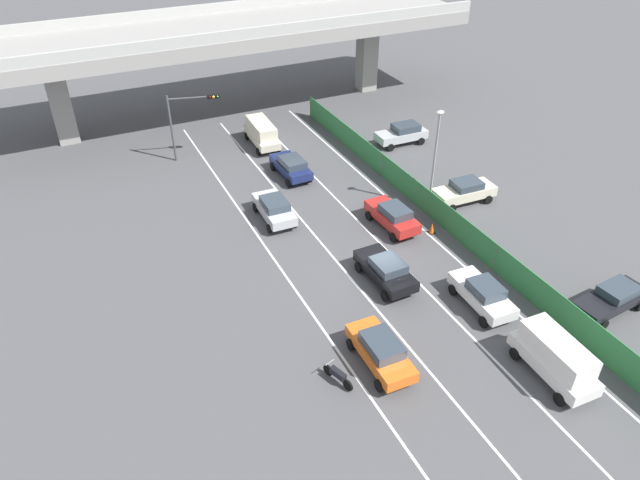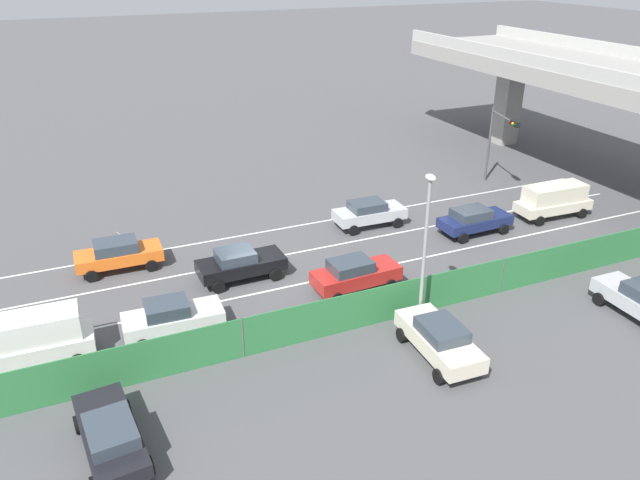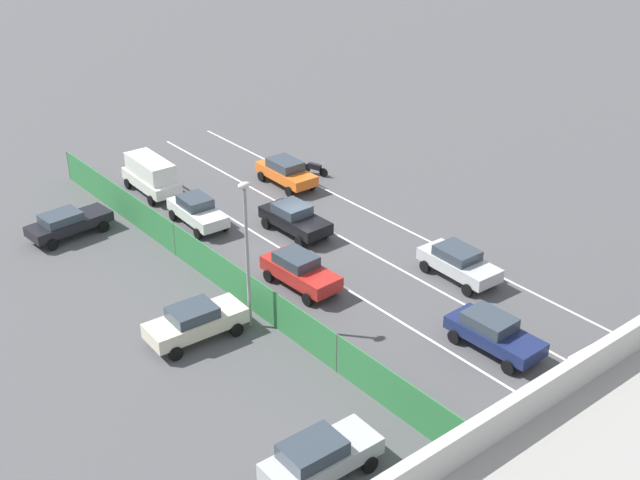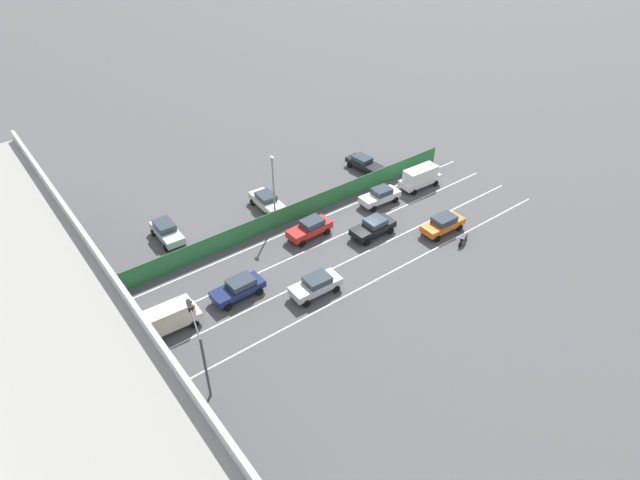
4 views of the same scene
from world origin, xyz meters
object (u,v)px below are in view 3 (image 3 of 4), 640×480
car_van_white (151,174)px  car_hatchback_white (197,210)px  car_sedan_black (294,218)px  street_lamp (247,242)px  parked_sedan_cream (195,321)px  traffic_cone (246,280)px  parked_sedan_dark (67,222)px  car_sedan_silver (459,262)px  car_sedan_navy (493,332)px  motorcycle (315,168)px  car_sedan_red (300,270)px  parked_wagon_silver (320,457)px  car_van_cream (619,394)px  car_taxi_orange (286,171)px

car_van_white → car_hatchback_white: 5.61m
car_sedan_black → street_lamp: (7.36, 6.21, 3.46)m
car_sedan_black → parked_sedan_cream: size_ratio=0.98×
traffic_cone → parked_sedan_dark: bearing=-67.1°
car_sedan_silver → car_sedan_navy: bearing=56.2°
car_sedan_silver → motorcycle: 15.27m
car_sedan_silver → street_lamp: bearing=-16.0°
car_sedan_red → motorcycle: car_sedan_red is taller
car_sedan_black → car_van_white: car_van_white is taller
traffic_cone → car_sedan_silver: bearing=145.5°
car_van_white → motorcycle: bearing=157.0°
car_sedan_silver → parked_wagon_silver: 15.83m
car_sedan_navy → car_sedan_red: car_sedan_red is taller
car_van_white → car_sedan_navy: 24.59m
car_sedan_silver → car_van_white: bearing=-70.2°
car_van_cream → parked_wagon_silver: car_van_cream is taller
car_sedan_navy → parked_sedan_dark: car_sedan_navy is taller
car_sedan_silver → car_van_cream: bearing=73.2°
motorcycle → parked_sedan_dark: 16.25m
car_sedan_navy → parked_sedan_dark: (9.87, -22.09, -0.05)m
street_lamp → car_hatchback_white: bearing=-109.2°
car_sedan_silver → car_taxi_orange: car_taxi_orange is taller
car_van_white → car_sedan_navy: bearing=97.9°
car_sedan_red → parked_wagon_silver: size_ratio=1.01×
street_lamp → car_sedan_red: bearing=-161.4°
car_sedan_silver → car_sedan_navy: (3.51, 5.24, -0.01)m
parked_sedan_cream → car_taxi_orange: bearing=-140.4°
car_van_white → parked_sedan_dark: size_ratio=1.00×
car_sedan_red → parked_sedan_cream: 6.46m
car_sedan_silver → parked_wagon_silver: parked_wagon_silver is taller
car_sedan_black → traffic_cone: bearing=30.1°
car_sedan_silver → car_van_cream: size_ratio=0.89×
car_van_white → parked_sedan_dark: bearing=19.2°
car_sedan_navy → traffic_cone: size_ratio=5.99×
car_sedan_silver → parked_sedan_dark: size_ratio=0.93×
traffic_cone → motorcycle: bearing=-142.4°
car_sedan_navy → motorcycle: (-6.27, -20.26, -0.45)m
car_sedan_black → street_lamp: street_lamp is taller
parked_sedan_dark → car_sedan_black: bearing=142.9°
car_van_white → car_sedan_black: bearing=109.9°
car_taxi_orange → traffic_cone: car_taxi_orange is taller
car_van_white → car_sedan_silver: bearing=109.8°
car_taxi_orange → street_lamp: street_lamp is taller
car_van_white → car_van_cream: (-3.44, 30.52, -0.07)m
car_sedan_navy → car_sedan_silver: bearing=-123.8°
car_hatchback_white → parked_wagon_silver: size_ratio=0.99×
car_sedan_silver → car_sedan_red: size_ratio=0.99×
car_sedan_black → car_sedan_navy: (0.18, 14.51, -0.01)m
parked_sedan_dark → motorcycle: bearing=173.5°
car_sedan_silver → car_hatchback_white: car_hatchback_white is taller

